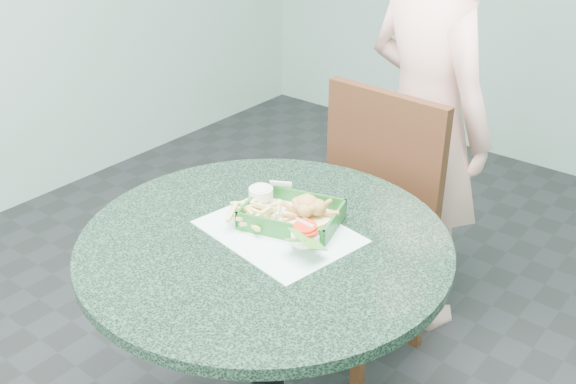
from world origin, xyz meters
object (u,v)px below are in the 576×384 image
Objects in this scene: cafe_table at (266,299)px; diner_person at (425,119)px; food_basket at (292,225)px; crab_sandwich at (305,219)px; dining_chair at (362,213)px; sauce_ramekin at (270,196)px.

diner_person is (-0.06, 0.93, 0.20)m from cafe_table.
diner_person reaches higher than cafe_table.
food_basket is 1.89× the size of crab_sandwich.
diner_person is (0.04, 0.32, 0.25)m from dining_chair.
diner_person is at bearing 85.94° from dining_chair.
diner_person is at bearing 87.59° from sauce_ramekin.
sauce_ramekin is at bearing 161.61° from food_basket.
sauce_ramekin is at bearing -86.88° from dining_chair.
cafe_table is at bearing -116.97° from crab_sandwich.
crab_sandwich reaches higher than cafe_table.
diner_person is 0.83m from food_basket.
dining_chair is at bearing 106.07° from crab_sandwich.
food_basket is at bearing -75.68° from dining_chair.
crab_sandwich is at bearing -13.53° from sauce_ramekin.
dining_chair is at bearing 90.45° from sauce_ramekin.
diner_person is 24.36× the size of sauce_ramekin.
dining_chair is 7.34× the size of crab_sandwich.
sauce_ramekin is (-0.09, 0.13, 0.22)m from cafe_table.
cafe_table is 0.28m from sauce_ramekin.
cafe_table is 0.21m from food_basket.
dining_chair is 0.60m from crab_sandwich.
dining_chair is at bearing 101.65° from food_basket.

